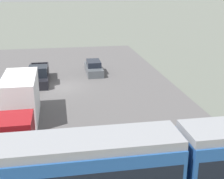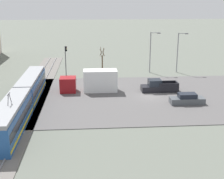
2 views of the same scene
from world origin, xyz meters
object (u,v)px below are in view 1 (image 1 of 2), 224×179
sedan_car_0 (94,68)px  light_rail_tram (180,162)px  box_truck (19,106)px  pickup_truck (39,76)px

sedan_car_0 → light_rail_tram: bearing=-85.8°
light_rail_tram → box_truck: size_ratio=2.80×
light_rail_tram → pickup_truck: 21.08m
pickup_truck → box_truck: bearing=85.4°
box_truck → sedan_car_0: bearing=-117.8°
light_rail_tram → pickup_truck: (7.73, -19.59, -0.89)m
light_rail_tram → sedan_car_0: light_rail_tram is taller
pickup_truck → sedan_car_0: size_ratio=1.21×
pickup_truck → sedan_car_0: bearing=-156.1°
sedan_car_0 → pickup_truck: bearing=-156.1°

